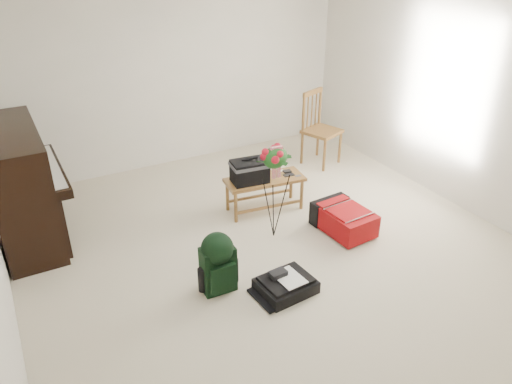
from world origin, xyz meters
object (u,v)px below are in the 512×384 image
dining_chair (321,129)px  red_suitcase (341,217)px  black_duffel (286,284)px  green_backpack (218,260)px  piano (22,188)px  flower_stand (274,193)px  bench (255,174)px

dining_chair → red_suitcase: dining_chair is taller
red_suitcase → black_duffel: (-1.13, -0.63, -0.07)m
dining_chair → green_backpack: 3.16m
piano → flower_stand: (2.34, -1.28, -0.06)m
red_suitcase → green_backpack: green_backpack is taller
red_suitcase → dining_chair: bearing=58.8°
piano → dining_chair: 3.92m
dining_chair → green_backpack: (-2.50, -1.93, -0.17)m
bench → green_backpack: size_ratio=1.58×
piano → flower_stand: bearing=-28.6°
flower_stand → dining_chair: bearing=48.2°
piano → black_duffel: bearing=-47.8°
piano → dining_chair: bearing=1.5°
piano → flower_stand: 2.67m
green_backpack → flower_stand: bearing=32.9°
bench → green_backpack: bench is taller
red_suitcase → black_duffel: 1.29m
piano → black_duffel: size_ratio=2.79×
red_suitcase → flower_stand: bearing=157.9°
dining_chair → black_duffel: dining_chair is taller
green_backpack → bench: bearing=50.1°
bench → flower_stand: size_ratio=0.88×
bench → dining_chair: size_ratio=0.93×
red_suitcase → flower_stand: (-0.74, 0.24, 0.39)m
green_backpack → dining_chair: bearing=39.7°
red_suitcase → piano: bearing=149.9°
green_backpack → flower_stand: flower_stand is taller
black_duffel → flower_stand: size_ratio=0.49×
piano → red_suitcase: 3.46m
dining_chair → flower_stand: bearing=-158.3°
black_duffel → green_backpack: green_backpack is taller
bench → black_duffel: size_ratio=1.81×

